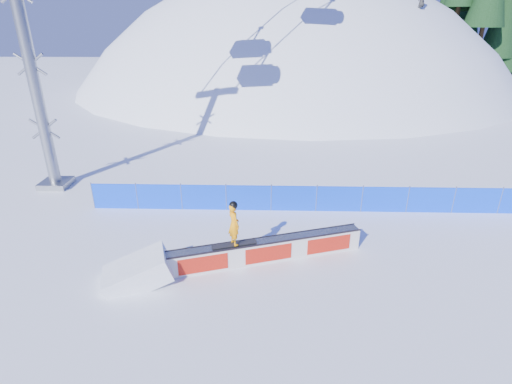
{
  "coord_description": "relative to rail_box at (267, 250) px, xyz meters",
  "views": [
    {
      "loc": [
        -3.2,
        -11.6,
        7.93
      ],
      "look_at": [
        -3.61,
        2.25,
        1.87
      ],
      "focal_mm": 28.0,
      "sensor_mm": 36.0,
      "label": 1
    }
  ],
  "objects": [
    {
      "name": "safety_fence",
      "position": [
        3.18,
        4.03,
        0.19
      ],
      "size": [
        22.05,
        0.05,
        1.3
      ],
      "color": "#083FF5",
      "rests_on": "ground"
    },
    {
      "name": "rail_box",
      "position": [
        0.0,
        0.0,
        0.0
      ],
      "size": [
        6.87,
        2.62,
        0.85
      ],
      "rotation": [
        0.0,
        0.0,
        0.31
      ],
      "color": "silver",
      "rests_on": "ground"
    },
    {
      "name": "ground",
      "position": [
        3.18,
        -0.47,
        -0.42
      ],
      "size": [
        160.0,
        160.0,
        0.0
      ],
      "primitive_type": "plane",
      "color": "white",
      "rests_on": "ground"
    },
    {
      "name": "snowboarder",
      "position": [
        -1.11,
        -0.35,
        1.23
      ],
      "size": [
        1.56,
        0.74,
        1.62
      ],
      "rotation": [
        0.0,
        0.0,
        2.12
      ],
      "color": "black",
      "rests_on": "rail_box"
    },
    {
      "name": "snow_ramp",
      "position": [
        -4.2,
        -1.34,
        -0.42
      ],
      "size": [
        2.55,
        2.01,
        1.39
      ],
      "primitive_type": null,
      "rotation": [
        0.0,
        -0.31,
        0.31
      ],
      "color": "white",
      "rests_on": "ground"
    },
    {
      "name": "treeline",
      "position": [
        28.02,
        41.15,
        8.34
      ],
      "size": [
        24.27,
        11.89,
        20.77
      ],
      "color": "#302013",
      "rests_on": "ground"
    },
    {
      "name": "snow_hill",
      "position": [
        3.18,
        41.53,
        -18.42
      ],
      "size": [
        64.0,
        64.0,
        64.0
      ],
      "color": "white",
      "rests_on": "ground"
    }
  ]
}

